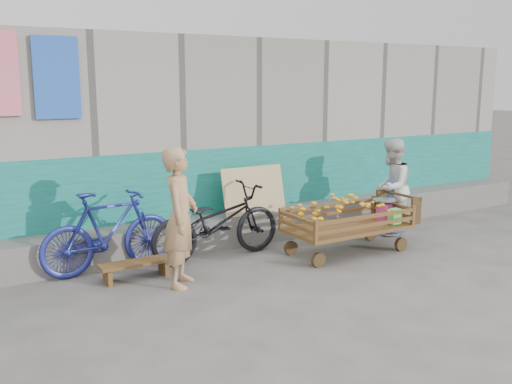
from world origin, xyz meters
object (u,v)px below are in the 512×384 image
banana_cart (346,215)px  bicycle_blue (109,231)px  woman (391,187)px  bicycle_dark (217,222)px  bench (136,266)px  child (393,207)px  vendor_man (180,217)px

banana_cart → bicycle_blue: size_ratio=1.10×
banana_cart → bicycle_blue: bicycle_blue is taller
woman → bicycle_dark: size_ratio=0.79×
banana_cart → bench: size_ratio=2.16×
child → bicycle_blue: size_ratio=0.52×
bicycle_blue → bench: bearing=-161.7°
banana_cart → woman: bearing=19.2°
banana_cart → vendor_man: (-2.47, -0.03, 0.27)m
banana_cart → bicycle_dark: bicycle_dark is taller
vendor_man → banana_cart: bearing=-54.5°
woman → bicycle_blue: 4.33m
bicycle_blue → banana_cart: bearing=-110.5°
banana_cart → bicycle_blue: 3.17m
bench → bicycle_blue: (-0.19, 0.45, 0.36)m
woman → bicycle_dark: woman is taller
bicycle_dark → bicycle_blue: size_ratio=1.10×
bicycle_blue → child: bearing=-101.1°
woman → bench: bearing=-32.7°
bicycle_dark → bicycle_blue: (-1.40, 0.20, 0.02)m
woman → bicycle_blue: size_ratio=0.87×
child → bicycle_dark: bicycle_dark is taller
bench → woman: size_ratio=0.59×
banana_cart → vendor_man: bearing=-179.2°
vendor_man → bicycle_blue: 1.13m
woman → bicycle_blue: (-4.30, 0.45, -0.23)m
child → bicycle_dark: 2.91m
bicycle_dark → woman: bearing=-97.4°
banana_cart → vendor_man: vendor_man is taller
vendor_man → child: size_ratio=1.81×
bicycle_blue → bicycle_dark: bearing=-102.4°
child → bicycle_dark: (-2.90, 0.31, 0.05)m
woman → bicycle_blue: bearing=-38.6°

